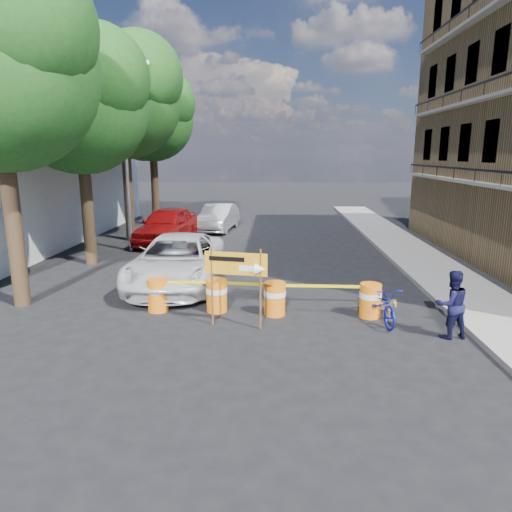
# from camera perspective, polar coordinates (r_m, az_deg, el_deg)

# --- Properties ---
(ground) EXTENTS (120.00, 120.00, 0.00)m
(ground) POSITION_cam_1_polar(r_m,az_deg,el_deg) (10.96, 0.26, -9.97)
(ground) COLOR black
(ground) RESTS_ON ground
(sidewalk_east) EXTENTS (2.40, 40.00, 0.15)m
(sidewalk_east) POSITION_cam_1_polar(r_m,az_deg,el_deg) (17.62, 21.65, -1.84)
(sidewalk_east) COLOR gray
(sidewalk_east) RESTS_ON ground
(tree_mid_a) EXTENTS (5.25, 5.00, 8.68)m
(tree_mid_a) POSITION_cam_1_polar(r_m,az_deg,el_deg) (18.61, -21.07, 17.38)
(tree_mid_a) COLOR #332316
(tree_mid_a) RESTS_ON ground
(tree_mid_b) EXTENTS (5.67, 5.40, 9.62)m
(tree_mid_b) POSITION_cam_1_polar(r_m,az_deg,el_deg) (23.35, -16.16, 18.34)
(tree_mid_b) COLOR #332316
(tree_mid_b) RESTS_ON ground
(tree_far) EXTENTS (5.04, 4.80, 8.84)m
(tree_far) POSITION_cam_1_polar(r_m,az_deg,el_deg) (28.09, -12.80, 16.45)
(tree_far) COLOR #332316
(tree_far) RESTS_ON ground
(streetlamp) EXTENTS (1.25, 0.18, 8.00)m
(streetlamp) POSITION_cam_1_polar(r_m,az_deg,el_deg) (20.60, -15.83, 12.65)
(streetlamp) COLOR gray
(streetlamp) RESTS_ON ground
(barrel_far_left) EXTENTS (0.58, 0.58, 0.90)m
(barrel_far_left) POSITION_cam_1_polar(r_m,az_deg,el_deg) (12.75, -12.16, -4.71)
(barrel_far_left) COLOR orange
(barrel_far_left) RESTS_ON ground
(barrel_mid_left) EXTENTS (0.58, 0.58, 0.90)m
(barrel_mid_left) POSITION_cam_1_polar(r_m,az_deg,el_deg) (12.49, -4.94, -4.84)
(barrel_mid_left) COLOR orange
(barrel_mid_left) RESTS_ON ground
(barrel_mid_right) EXTENTS (0.58, 0.58, 0.90)m
(barrel_mid_right) POSITION_cam_1_polar(r_m,az_deg,el_deg) (12.18, 2.38, -5.25)
(barrel_mid_right) COLOR orange
(barrel_mid_right) RESTS_ON ground
(barrel_far_right) EXTENTS (0.58, 0.58, 0.90)m
(barrel_far_right) POSITION_cam_1_polar(r_m,az_deg,el_deg) (12.40, 14.08, -5.31)
(barrel_far_right) COLOR orange
(barrel_far_right) RESTS_ON ground
(detour_sign) EXTENTS (1.54, 0.46, 2.01)m
(detour_sign) POSITION_cam_1_polar(r_m,az_deg,el_deg) (10.99, -1.46, -1.75)
(detour_sign) COLOR #592D19
(detour_sign) RESTS_ON ground
(pedestrian) EXTENTS (0.89, 0.75, 1.62)m
(pedestrian) POSITION_cam_1_polar(r_m,az_deg,el_deg) (11.53, 23.25, -5.58)
(pedestrian) COLOR black
(pedestrian) RESTS_ON ground
(bicycle) EXTENTS (0.79, 1.07, 1.86)m
(bicycle) POSITION_cam_1_polar(r_m,az_deg,el_deg) (12.00, 15.47, -3.70)
(bicycle) COLOR #1518AE
(bicycle) RESTS_ON ground
(dog) EXTENTS (0.79, 0.52, 0.62)m
(dog) POSITION_cam_1_polar(r_m,az_deg,el_deg) (12.28, 15.43, -6.37)
(dog) COLOR tan
(dog) RESTS_ON ground
(suv_white) EXTENTS (2.75, 5.81, 1.60)m
(suv_white) POSITION_cam_1_polar(r_m,az_deg,el_deg) (15.09, -9.80, -0.60)
(suv_white) COLOR silver
(suv_white) RESTS_ON ground
(sedan_red) EXTENTS (2.56, 5.25, 1.72)m
(sedan_red) POSITION_cam_1_polar(r_m,az_deg,el_deg) (22.35, -11.03, 3.81)
(sedan_red) COLOR #A80E10
(sedan_red) RESTS_ON ground
(sedan_silver) EXTENTS (2.06, 4.61, 1.47)m
(sedan_silver) POSITION_cam_1_polar(r_m,az_deg,el_deg) (25.68, -4.73, 4.84)
(sedan_silver) COLOR #B9BBC1
(sedan_silver) RESTS_ON ground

